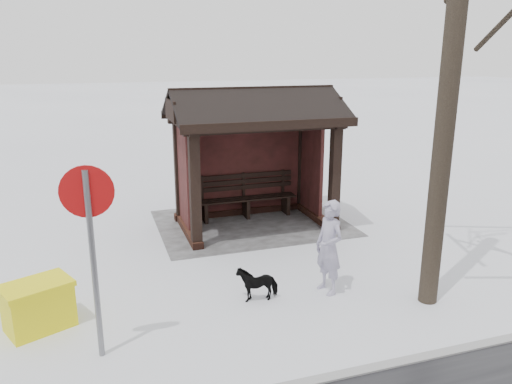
# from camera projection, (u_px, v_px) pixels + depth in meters

# --- Properties ---
(ground) EXTENTS (120.00, 120.00, 0.00)m
(ground) POSITION_uv_depth(u_px,v_px,m) (254.00, 226.00, 11.25)
(ground) COLOR white
(ground) RESTS_ON ground
(kerb) EXTENTS (120.00, 0.15, 0.06)m
(kerb) POSITION_uv_depth(u_px,v_px,m) (391.00, 365.00, 6.21)
(kerb) COLOR gray
(kerb) RESTS_ON ground
(trampled_patch) EXTENTS (4.20, 3.20, 0.02)m
(trampled_patch) POSITION_uv_depth(u_px,v_px,m) (252.00, 223.00, 11.43)
(trampled_patch) COLOR gray
(trampled_patch) RESTS_ON ground
(bus_shelter) EXTENTS (3.60, 2.40, 3.09)m
(bus_shelter) POSITION_uv_depth(u_px,v_px,m) (252.00, 129.00, 10.81)
(bus_shelter) COLOR #341913
(bus_shelter) RESTS_ON ground
(pedestrian) EXTENTS (0.48, 0.63, 1.55)m
(pedestrian) POSITION_uv_depth(u_px,v_px,m) (329.00, 247.00, 7.95)
(pedestrian) COLOR #A19AB5
(pedestrian) RESTS_ON ground
(dog) EXTENTS (0.65, 0.32, 0.54)m
(dog) POSITION_uv_depth(u_px,v_px,m) (257.00, 283.00, 7.86)
(dog) COLOR black
(dog) RESTS_ON ground
(grit_bin) EXTENTS (1.08, 0.94, 0.69)m
(grit_bin) POSITION_uv_depth(u_px,v_px,m) (38.00, 306.00, 6.98)
(grit_bin) COLOR yellow
(grit_bin) RESTS_ON ground
(road_sign) EXTENTS (0.64, 0.12, 2.51)m
(road_sign) POSITION_uv_depth(u_px,v_px,m) (90.00, 223.00, 5.98)
(road_sign) COLOR slate
(road_sign) RESTS_ON ground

